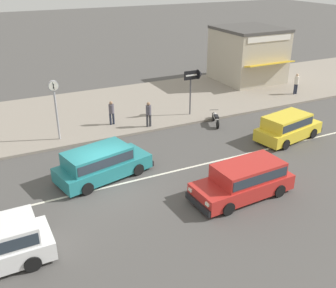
% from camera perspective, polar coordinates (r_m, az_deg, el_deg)
% --- Properties ---
extents(ground_plane, '(160.00, 160.00, 0.00)m').
position_cam_1_polar(ground_plane, '(18.98, -8.42, -6.12)').
color(ground_plane, '#4C4947').
extents(lane_centre_stripe, '(50.40, 0.14, 0.01)m').
position_cam_1_polar(lane_centre_stripe, '(18.98, -8.42, -6.11)').
color(lane_centre_stripe, silver).
rests_on(lane_centre_stripe, ground).
extents(kerb_strip, '(68.00, 10.00, 0.15)m').
position_cam_1_polar(kerb_strip, '(27.98, -15.07, 3.86)').
color(kerb_strip, gray).
rests_on(kerb_strip, ground).
extents(minivan_red_0, '(4.87, 2.18, 1.56)m').
position_cam_1_polar(minivan_red_0, '(18.05, 11.08, -4.98)').
color(minivan_red_0, red).
rests_on(minivan_red_0, ground).
extents(minivan_yellow_2, '(4.62, 2.55, 1.56)m').
position_cam_1_polar(minivan_yellow_2, '(24.42, 16.97, 2.49)').
color(minivan_yellow_2, yellow).
rests_on(minivan_yellow_2, ground).
extents(minivan_teal_4, '(5.03, 2.92, 1.56)m').
position_cam_1_polar(minivan_teal_4, '(19.39, -9.73, -2.65)').
color(minivan_teal_4, teal).
rests_on(minivan_teal_4, ground).
extents(motorcycle_0, '(0.90, 1.85, 0.80)m').
position_cam_1_polar(motorcycle_0, '(25.94, 6.92, 3.73)').
color(motorcycle_0, black).
rests_on(motorcycle_0, ground).
extents(street_clock, '(0.60, 0.22, 3.57)m').
position_cam_1_polar(street_clock, '(23.32, -16.14, 6.57)').
color(street_clock, '#9E9EA3').
rests_on(street_clock, kerb_strip).
extents(arrow_signboard, '(1.39, 0.65, 3.09)m').
position_cam_1_polar(arrow_signboard, '(26.72, 4.29, 9.69)').
color(arrow_signboard, '#4C4C51').
rests_on(arrow_signboard, kerb_strip).
extents(pedestrian_near_clock, '(0.34, 0.34, 1.63)m').
position_cam_1_polar(pedestrian_near_clock, '(24.85, -2.83, 4.60)').
color(pedestrian_near_clock, '#333338').
rests_on(pedestrian_near_clock, kerb_strip).
extents(pedestrian_mid_kerb, '(0.34, 0.34, 1.65)m').
position_cam_1_polar(pedestrian_mid_kerb, '(32.96, 18.14, 8.52)').
color(pedestrian_mid_kerb, '#232838').
rests_on(pedestrian_mid_kerb, kerb_strip).
extents(pedestrian_by_shop, '(0.34, 0.34, 1.57)m').
position_cam_1_polar(pedestrian_by_shop, '(25.44, -8.20, 4.75)').
color(pedestrian_by_shop, '#232838').
rests_on(pedestrian_by_shop, kerb_strip).
extents(shopfront_mid_block, '(5.14, 6.10, 4.56)m').
position_cam_1_polar(shopfront_mid_block, '(35.82, 11.52, 12.66)').
color(shopfront_mid_block, '#B2A893').
rests_on(shopfront_mid_block, kerb_strip).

